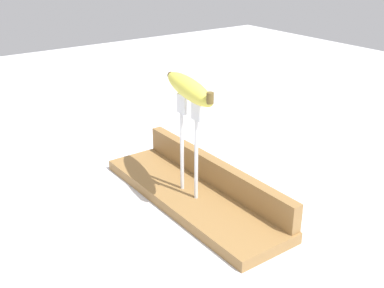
# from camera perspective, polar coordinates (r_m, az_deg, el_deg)

# --- Properties ---
(ground_plane) EXTENTS (3.00, 3.00, 0.00)m
(ground_plane) POSITION_cam_1_polar(r_m,az_deg,el_deg) (0.92, -0.00, -6.91)
(ground_plane) COLOR silver
(wooden_board) EXTENTS (0.44, 0.13, 0.02)m
(wooden_board) POSITION_cam_1_polar(r_m,az_deg,el_deg) (0.92, -0.00, -6.35)
(wooden_board) COLOR olive
(wooden_board) RESTS_ON ground
(board_backstop) EXTENTS (0.43, 0.02, 0.05)m
(board_backstop) POSITION_cam_1_polar(r_m,az_deg,el_deg) (0.93, 2.78, -3.39)
(board_backstop) COLOR olive
(board_backstop) RESTS_ON wooden_board
(fork_stand_center) EXTENTS (0.07, 0.01, 0.19)m
(fork_stand_center) POSITION_cam_1_polar(r_m,az_deg,el_deg) (0.86, -0.37, 0.72)
(fork_stand_center) COLOR silver
(fork_stand_center) RESTS_ON wooden_board
(banana_raised_center) EXTENTS (0.20, 0.08, 0.04)m
(banana_raised_center) POSITION_cam_1_polar(r_m,az_deg,el_deg) (0.83, -0.39, 6.76)
(banana_raised_center) COLOR #DBD147
(banana_raised_center) RESTS_ON fork_stand_center
(fork_fallen_near) EXTENTS (0.15, 0.14, 0.01)m
(fork_fallen_near) POSITION_cam_1_polar(r_m,az_deg,el_deg) (0.78, -19.74, -14.73)
(fork_fallen_near) COLOR silver
(fork_fallen_near) RESTS_ON ground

